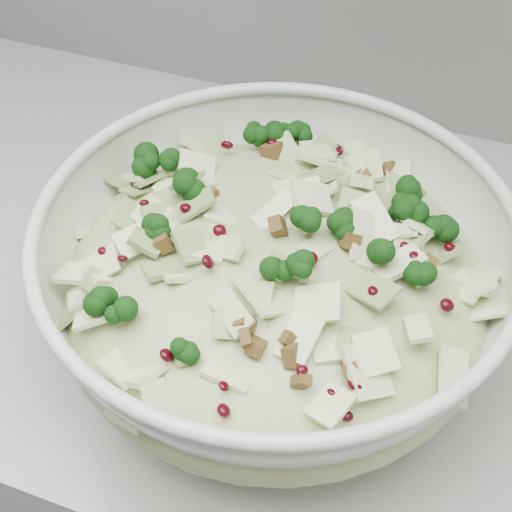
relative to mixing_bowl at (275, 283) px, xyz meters
The scene contains 3 objects.
counter 0.70m from the mixing_bowl, 167.73° to the left, with size 3.60×0.60×0.90m, color #B3B3AE.
mixing_bowl is the anchor object (origin of this frame).
salad 0.02m from the mixing_bowl, ahead, with size 0.49×0.49×0.15m.
Camera 1 is at (0.57, 1.23, 1.42)m, focal length 50.00 mm.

